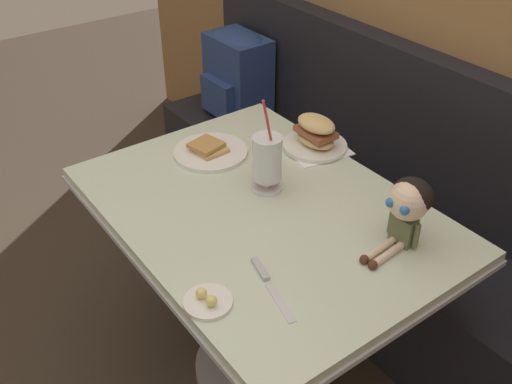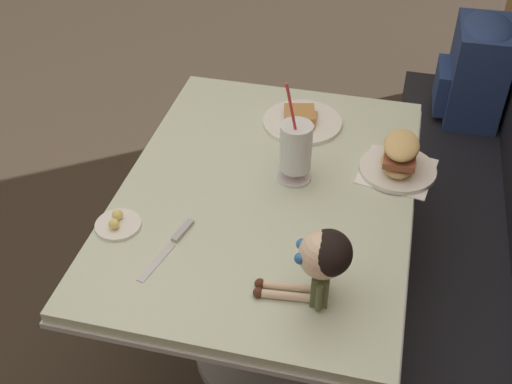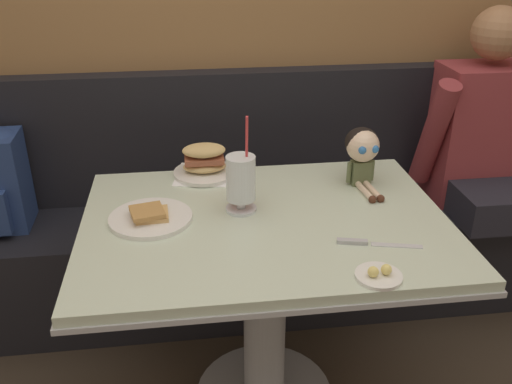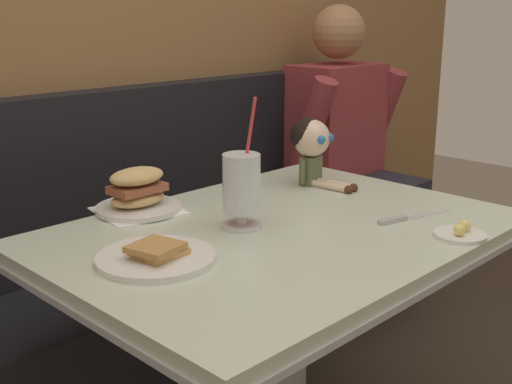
% 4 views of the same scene
% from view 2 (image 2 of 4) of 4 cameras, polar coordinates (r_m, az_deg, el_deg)
% --- Properties ---
extents(ground_plane, '(8.00, 8.00, 0.00)m').
position_cam_2_polar(ground_plane, '(2.37, -3.62, -13.04)').
color(ground_plane, '#382D23').
extents(booth_bench, '(2.60, 0.48, 1.00)m').
position_cam_2_polar(booth_bench, '(2.09, 18.21, -11.16)').
color(booth_bench, black).
rests_on(booth_bench, ground).
extents(diner_table, '(1.11, 0.81, 0.74)m').
position_cam_2_polar(diner_table, '(1.93, 0.88, -4.27)').
color(diner_table, beige).
rests_on(diner_table, ground).
extents(toast_plate, '(0.25, 0.25, 0.04)m').
position_cam_2_polar(toast_plate, '(2.06, 4.06, 6.27)').
color(toast_plate, white).
rests_on(toast_plate, diner_table).
extents(milkshake_glass, '(0.10, 0.10, 0.31)m').
position_cam_2_polar(milkshake_glass, '(1.78, 3.51, 3.73)').
color(milkshake_glass, silver).
rests_on(milkshake_glass, diner_table).
extents(sandwich_plate, '(0.23, 0.23, 0.12)m').
position_cam_2_polar(sandwich_plate, '(1.87, 12.52, 2.88)').
color(sandwich_plate, white).
rests_on(sandwich_plate, diner_table).
extents(butter_saucer, '(0.12, 0.12, 0.04)m').
position_cam_2_polar(butter_saucer, '(1.71, -12.11, -2.75)').
color(butter_saucer, white).
rests_on(butter_saucer, diner_table).
extents(butter_knife, '(0.23, 0.07, 0.01)m').
position_cam_2_polar(butter_knife, '(1.65, -7.11, -4.13)').
color(butter_knife, silver).
rests_on(butter_knife, diner_table).
extents(seated_doll, '(0.12, 0.22, 0.20)m').
position_cam_2_polar(seated_doll, '(1.43, 5.90, -5.85)').
color(seated_doll, '#5B6642').
rests_on(seated_doll, diner_table).
extents(backpack, '(0.31, 0.25, 0.41)m').
position_cam_2_polar(backpack, '(2.67, 18.86, 10.35)').
color(backpack, navy).
rests_on(backpack, booth_bench).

